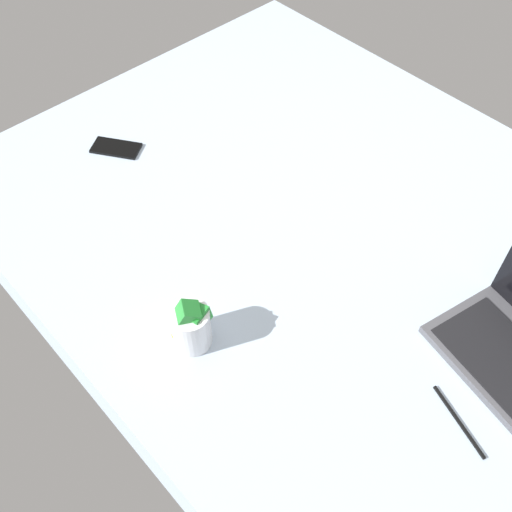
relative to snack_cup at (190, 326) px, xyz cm
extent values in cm
cube|color=silver|center=(-5.31, 47.42, -15.06)|extent=(180.00, 140.00, 18.00)
cube|color=#4C4C51|center=(51.67, 47.22, -5.06)|extent=(36.91, 29.10, 2.00)
cube|color=black|center=(51.37, 45.75, -3.86)|extent=(31.80, 22.42, 0.40)
cylinder|color=silver|center=(-0.01, 0.09, -0.56)|extent=(9.00, 9.00, 11.00)
cube|color=orange|center=(0.44, -0.50, -2.82)|extent=(5.67, 7.14, 5.14)
cube|color=yellow|center=(-1.00, -0.66, -0.73)|extent=(6.67, 7.92, 6.32)
cube|color=yellow|center=(-0.11, -1.63, 1.36)|extent=(5.53, 5.04, 5.47)
cube|color=#268C33|center=(0.79, 1.38, 3.45)|extent=(6.49, 6.23, 4.64)
cube|color=#268C33|center=(0.16, -0.06, 5.54)|extent=(6.52, 6.80, 5.40)
cube|color=black|center=(-65.49, 24.17, -5.66)|extent=(15.40, 13.48, 0.80)
cube|color=black|center=(52.19, 28.02, -5.76)|extent=(16.32, 5.94, 0.60)
camera|label=1|loc=(59.76, -35.73, 110.58)|focal=41.55mm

